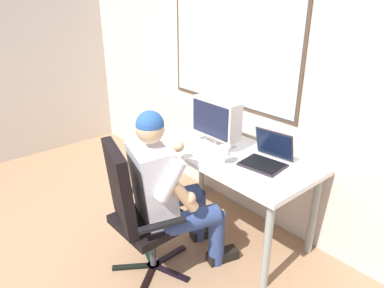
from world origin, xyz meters
The scene contains 8 objects.
wall_rear centered at (-0.01, 2.24, 1.36)m, with size 5.19×0.08×2.69m.
desk centered at (0.17, 1.84, 0.66)m, with size 1.41×0.70×0.74m.
office_chair centered at (0.10, 0.98, 0.56)m, with size 0.62×0.62×1.03m.
person_seated centered at (0.16, 1.23, 0.64)m, with size 0.64×0.82×1.24m.
crt_monitor centered at (-0.01, 1.84, 0.98)m, with size 0.44×0.21×0.40m.
laptop centered at (0.48, 1.91, 0.80)m, with size 0.34×0.34×0.24m.
wine_glass centered at (0.28, 1.66, 0.84)m, with size 0.09×0.09×0.14m.
desk_speaker centered at (-0.34, 1.98, 0.83)m, with size 0.09×0.08×0.18m.
Camera 1 is at (1.94, -0.10, 1.95)m, focal length 33.60 mm.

